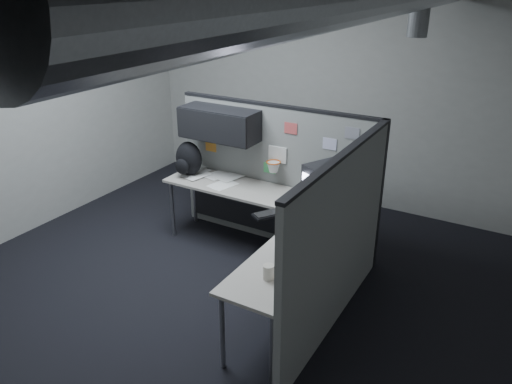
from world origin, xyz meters
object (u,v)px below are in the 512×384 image
Objects in this scene: desk at (268,216)px; backpack at (188,159)px; monitor at (329,187)px; phone at (290,259)px; keyboard at (273,213)px.

backpack reaches higher than desk.
monitor is 1.33× the size of backpack.
monitor is 1.77m from backpack.
phone is 0.54× the size of backpack.
backpack is at bearing 167.36° from desk.
phone is at bearing -52.00° from desk.
desk is at bearing 119.46° from keyboard.
phone is at bearing -12.04° from backpack.
phone is at bearing -101.43° from monitor.
backpack is (-1.90, 1.15, 0.16)m from phone.
backpack is (-1.22, 0.27, 0.31)m from desk.
phone is (0.13, -1.12, -0.20)m from monitor.
backpack is at bearing 160.75° from monitor.
keyboard is 1.92× the size of phone.
phone reaches higher than desk.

